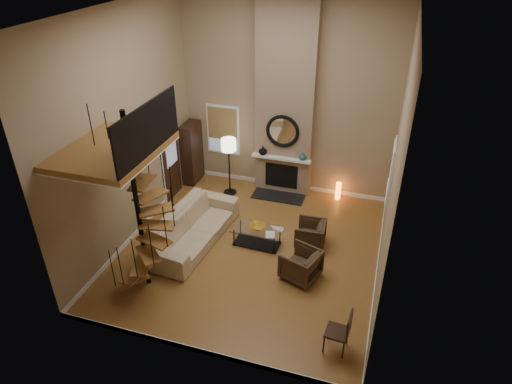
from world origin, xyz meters
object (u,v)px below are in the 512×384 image
(hutch, at_px, (192,152))
(armchair_far, at_px, (303,266))
(accent_lamp, at_px, (338,191))
(side_chair, at_px, (342,330))
(armchair_near, at_px, (313,234))
(floor_lamp, at_px, (229,149))
(sofa, at_px, (193,227))
(coffee_table, at_px, (257,235))

(hutch, height_order, armchair_far, hutch)
(accent_lamp, distance_m, side_chair, 5.48)
(armchair_near, distance_m, floor_lamp, 3.52)
(hutch, relative_size, floor_lamp, 1.04)
(floor_lamp, bearing_deg, accent_lamp, 11.28)
(side_chair, bearing_deg, hutch, 135.50)
(armchair_near, bearing_deg, armchair_far, -1.43)
(sofa, relative_size, accent_lamp, 5.64)
(armchair_near, xyz_separation_m, floor_lamp, (-2.82, 1.81, 1.06))
(coffee_table, bearing_deg, armchair_near, 14.49)
(hutch, height_order, sofa, hutch)
(floor_lamp, relative_size, accent_lamp, 3.32)
(sofa, height_order, accent_lamp, sofa)
(hutch, xyz_separation_m, side_chair, (5.26, -5.17, -0.42))
(accent_lamp, bearing_deg, side_chair, -81.07)
(floor_lamp, bearing_deg, side_chair, -50.65)
(coffee_table, bearing_deg, sofa, -169.47)
(hutch, xyz_separation_m, coffee_table, (2.83, -2.53, -0.67))
(hutch, distance_m, side_chair, 7.38)
(hutch, distance_m, sofa, 3.14)
(armchair_near, bearing_deg, sofa, -80.33)
(armchair_near, bearing_deg, side_chair, 17.73)
(hutch, relative_size, armchair_far, 2.36)
(side_chair, bearing_deg, armchair_near, 110.42)
(sofa, relative_size, coffee_table, 2.37)
(armchair_far, relative_size, coffee_table, 0.62)
(hutch, relative_size, armchair_near, 2.57)
(sofa, height_order, floor_lamp, floor_lamp)
(floor_lamp, distance_m, side_chair, 6.26)
(sofa, height_order, armchair_near, sofa)
(side_chair, bearing_deg, coffee_table, 132.65)
(accent_lamp, bearing_deg, sofa, -135.81)
(hutch, bearing_deg, armchair_far, -39.25)
(accent_lamp, relative_size, side_chair, 0.57)
(hutch, xyz_separation_m, sofa, (1.26, -2.82, -0.55))
(sofa, bearing_deg, accent_lamp, -40.43)
(sofa, xyz_separation_m, coffee_table, (1.57, 0.29, -0.11))
(armchair_far, bearing_deg, accent_lamp, -164.47)
(armchair_near, height_order, accent_lamp, armchair_near)
(armchair_far, height_order, accent_lamp, armchair_far)
(hutch, bearing_deg, accent_lamp, 3.12)
(hutch, height_order, accent_lamp, hutch)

